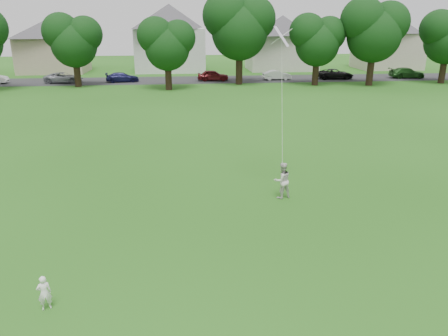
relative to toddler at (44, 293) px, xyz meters
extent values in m
plane|color=#1E4F12|center=(2.56, 2.09, -0.49)|extent=(160.00, 160.00, 0.00)
cube|color=#2D2D30|center=(2.56, 44.09, -0.48)|extent=(90.00, 7.00, 0.01)
imported|color=white|center=(0.00, 0.00, 0.00)|extent=(0.42, 0.35, 0.98)
imported|color=beige|center=(7.76, 6.69, 0.28)|extent=(0.89, 0.78, 1.54)
plane|color=white|center=(7.76, 7.85, 5.98)|extent=(0.87, 1.10, 0.78)
cylinder|color=white|center=(7.76, 7.27, 3.30)|extent=(0.01, 0.01, 5.48)
cylinder|color=black|center=(-7.41, 39.85, 1.02)|extent=(0.70, 0.70, 3.02)
cylinder|color=black|center=(2.55, 36.68, 0.94)|extent=(0.69, 0.69, 2.86)
cylinder|color=black|center=(10.46, 39.90, 1.44)|extent=(0.77, 0.77, 3.86)
cylinder|color=black|center=(18.87, 38.33, 1.01)|extent=(0.70, 0.70, 3.01)
cylinder|color=black|center=(24.87, 37.55, 1.33)|extent=(0.75, 0.75, 3.64)
cylinder|color=black|center=(33.94, 38.37, 1.09)|extent=(0.71, 0.71, 3.15)
imported|color=#90909D|center=(-9.74, 43.09, 0.11)|extent=(4.34, 2.12, 1.19)
imported|color=#141541|center=(-3.01, 43.09, 0.07)|extent=(3.98, 2.05, 1.11)
imported|color=#5B1215|center=(7.73, 43.09, 0.16)|extent=(3.81, 1.71, 1.27)
imported|color=silver|center=(15.53, 43.09, 0.09)|extent=(3.52, 1.44, 1.14)
imported|color=black|center=(22.89, 43.09, 0.13)|extent=(4.54, 2.33, 1.23)
imported|color=#1F501A|center=(32.18, 43.09, 0.16)|extent=(4.43, 1.91, 1.27)
cube|color=tan|center=(-13.44, 54.09, 1.83)|extent=(8.67, 6.92, 4.64)
pyramid|color=#454347|center=(-13.44, 54.09, 6.70)|extent=(12.50, 12.50, 2.55)
cube|color=silver|center=(2.56, 54.09, 2.42)|extent=(9.52, 7.32, 5.82)
pyramid|color=#454347|center=(2.56, 54.09, 8.53)|extent=(13.73, 13.73, 3.20)
cube|color=beige|center=(18.56, 54.09, 1.95)|extent=(9.57, 6.90, 4.87)
pyramid|color=#454347|center=(18.56, 54.09, 7.06)|extent=(13.81, 13.81, 2.68)
cube|color=#C1B5A0|center=(34.56, 54.09, 2.06)|extent=(8.75, 6.75, 5.10)
pyramid|color=#454347|center=(34.56, 54.09, 7.42)|extent=(12.62, 12.62, 2.81)
camera|label=1|loc=(3.62, -9.95, 6.67)|focal=35.00mm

